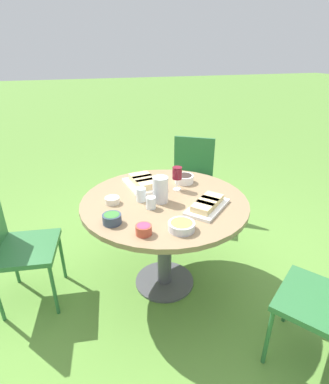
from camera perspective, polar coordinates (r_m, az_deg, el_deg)
name	(u,v)px	position (r m, az deg, el deg)	size (l,w,h in m)	color
ground_plane	(164,282)	(2.59, 0.00, -16.69)	(40.00, 40.00, 0.00)	#5B8C38
dining_table	(164,214)	(2.20, 0.00, -4.14)	(1.20, 1.20, 0.76)	#4C4C51
chair_near_right	(192,173)	(3.28, 5.18, 3.67)	(0.59, 0.60, 0.89)	#2D6B38
chair_far_back	(12,241)	(2.37, -27.02, -8.36)	(0.50, 0.48, 0.89)	#2D6B38
water_pitcher	(160,189)	(2.08, -0.79, 0.48)	(0.12, 0.11, 0.18)	silver
wine_glass	(177,174)	(2.25, 2.42, 3.49)	(0.07, 0.07, 0.18)	silver
platter_bread_main	(207,205)	(2.04, 8.17, -2.39)	(0.37, 0.39, 0.06)	white
platter_charcuterie	(144,182)	(2.36, -3.92, 1.89)	(0.38, 0.29, 0.07)	white
bowl_fries	(182,226)	(1.79, 3.26, -6.44)	(0.16, 0.16, 0.05)	silver
bowl_salad	(112,218)	(1.88, -9.98, -4.96)	(0.12, 0.12, 0.06)	#334256
bowl_olives	(184,178)	(2.42, 3.76, 2.61)	(0.15, 0.15, 0.06)	white
bowl_dip_red	(144,229)	(1.75, -3.99, -7.09)	(0.10, 0.10, 0.06)	#B74733
bowl_dip_cream	(112,200)	(2.12, -9.93, -1.50)	(0.10, 0.10, 0.05)	beige
cup_water_near	(151,203)	(2.02, -2.60, -2.04)	(0.07, 0.07, 0.08)	silver
cup_water_far	(141,195)	(2.12, -4.50, -0.49)	(0.07, 0.07, 0.10)	silver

